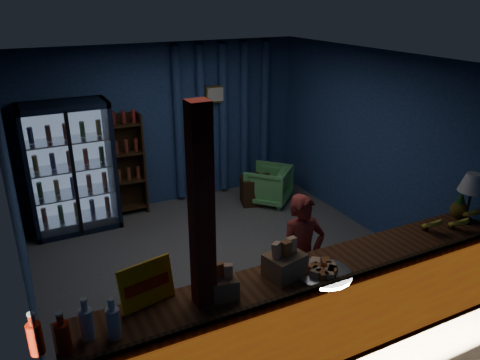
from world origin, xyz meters
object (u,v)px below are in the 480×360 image
(shopkeeper, at_px, (302,256))
(green_chair, at_px, (268,185))
(table_lamp, at_px, (473,185))
(pastry_tray, at_px, (324,272))

(shopkeeper, bearing_deg, green_chair, 72.66)
(shopkeeper, height_order, table_lamp, table_lamp)
(green_chair, height_order, table_lamp, table_lamp)
(green_chair, height_order, pastry_tray, pastry_tray)
(green_chair, distance_m, pastry_tray, 3.74)
(pastry_tray, bearing_deg, green_chair, 67.38)
(shopkeeper, relative_size, pastry_tray, 2.73)
(shopkeeper, xyz_separation_m, table_lamp, (1.75, -0.55, 0.70))
(shopkeeper, relative_size, table_lamp, 2.45)
(shopkeeper, xyz_separation_m, green_chair, (1.16, 2.70, -0.38))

